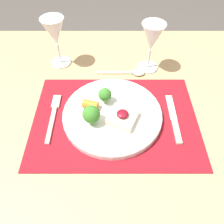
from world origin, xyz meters
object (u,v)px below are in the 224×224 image
object	(u,v)px
fork	(53,114)
wine_glass_near	(151,39)
knife	(174,121)
wine_glass_far	(54,34)
spoon	(132,72)
dinner_plate	(111,113)

from	to	relation	value
fork	wine_glass_near	world-z (taller)	wine_glass_near
knife	wine_glass_near	distance (m)	0.28
knife	wine_glass_near	xyz separation A→B (m)	(-0.05, 0.25, 0.11)
wine_glass_far	wine_glass_near	bearing A→B (deg)	-5.07
knife	wine_glass_near	bearing A→B (deg)	103.47
knife	wine_glass_far	size ratio (longest dim) A/B	1.03
knife	spoon	distance (m)	0.25
dinner_plate	spoon	world-z (taller)	dinner_plate
spoon	wine_glass_near	xyz separation A→B (m)	(0.06, 0.03, 0.11)
knife	spoon	world-z (taller)	spoon
wine_glass_far	fork	bearing A→B (deg)	-86.61
dinner_plate	spoon	distance (m)	0.21
spoon	wine_glass_far	bearing A→B (deg)	165.57
dinner_plate	knife	size ratio (longest dim) A/B	1.63
knife	wine_glass_near	size ratio (longest dim) A/B	1.05
wine_glass_near	knife	bearing A→B (deg)	-78.28
knife	wine_glass_far	xyz separation A→B (m)	(-0.38, 0.28, 0.12)
dinner_plate	wine_glass_far	size ratio (longest dim) A/B	1.68
fork	knife	size ratio (longest dim) A/B	1.00
spoon	knife	bearing A→B (deg)	-64.36
fork	wine_glass_far	world-z (taller)	wine_glass_far
fork	dinner_plate	bearing A→B (deg)	-2.08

